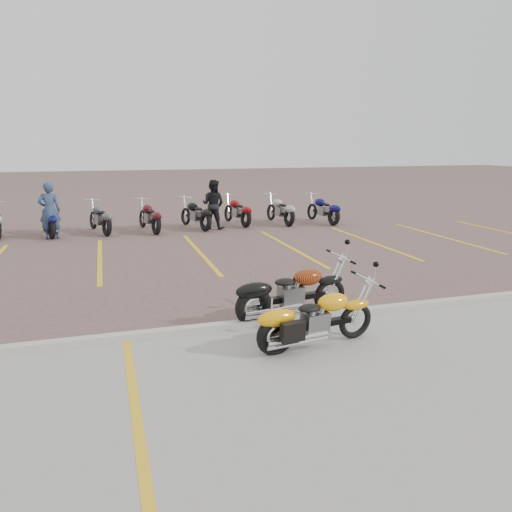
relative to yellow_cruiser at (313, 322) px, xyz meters
The scene contains 10 objects.
ground 3.15m from the yellow_cruiser, 97.17° to the left, with size 100.00×100.00×0.00m, color brown.
concrete_apron 1.51m from the yellow_cruiser, 105.51° to the right, with size 60.00×5.00×0.01m, color #9E9B93.
curb 1.21m from the yellow_cruiser, 109.57° to the left, with size 60.00×0.18×0.12m, color #ADAAA3.
parking_stripes 7.12m from the yellow_cruiser, 93.14° to the left, with size 38.00×5.50×0.01m, color gold, non-canonical shape.
apron_stripe 3.06m from the yellow_cruiser, 152.43° to the right, with size 0.12×5.00×0.00m, color gold.
yellow_cruiser is the anchor object (origin of this frame).
flame_cruiser 1.27m from the yellow_cruiser, 85.83° to the left, with size 2.15×0.46×0.89m.
person_a 11.52m from the yellow_cruiser, 113.35° to the left, with size 0.67×0.44×1.83m, color navy.
person_b 11.01m from the yellow_cruiser, 85.56° to the left, with size 0.85×0.67×1.76m, color black.
bg_bike_row 11.60m from the yellow_cruiser, 101.25° to the left, with size 15.89×2.09×1.10m.
Camera 1 is at (-2.49, -9.59, 3.01)m, focal length 35.00 mm.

